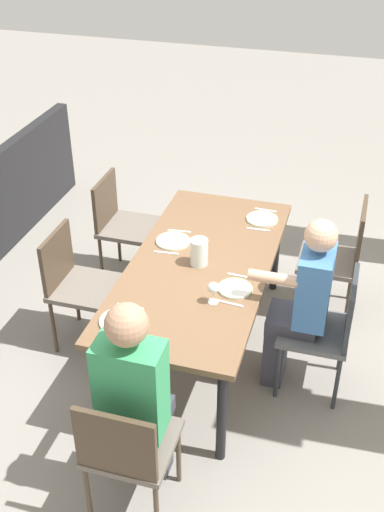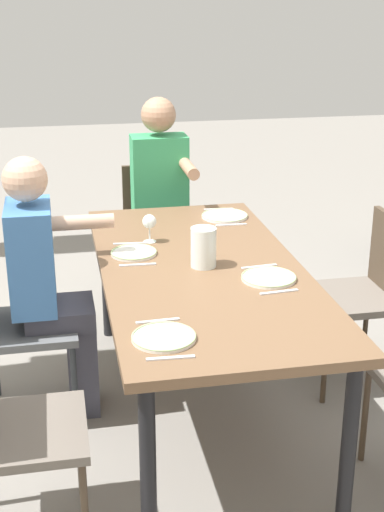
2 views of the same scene
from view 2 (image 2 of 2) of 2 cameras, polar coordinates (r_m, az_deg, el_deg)
name	(u,v)px [view 2 (image 2 of 2)]	position (r m, az deg, el deg)	size (l,w,h in m)	color
ground_plane	(201,408)	(3.65, 0.70, -11.87)	(16.00, 16.00, 0.00)	gray
dining_table	(201,280)	(3.33, 0.75, -1.91)	(1.95, 0.92, 0.75)	brown
chair_mid_north	(11,317)	(3.46, -14.10, -4.66)	(0.44, 0.44, 0.89)	#5B5E61
chair_mid_south	(365,287)	(3.76, 13.51, -2.39)	(0.44, 0.44, 0.89)	#6A6158
chair_head_east	(158,223)	(4.68, -2.72, 2.62)	(0.44, 0.44, 0.88)	#6A6158
diner_woman_green	(162,200)	(4.46, -2.41, 4.41)	(0.50, 0.35, 1.34)	#3F3F4C
diner_man_white	(48,282)	(3.39, -11.29, -2.00)	(0.35, 0.49, 1.27)	#3F3F4C
plate_0	(164,337)	(2.64, -2.24, -6.40)	(0.24, 0.24, 0.02)	white
fork_0	(171,358)	(2.51, -1.71, -8.04)	(0.02, 0.17, 0.01)	silver
spoon_0	(158,321)	(2.78, -2.72, -5.14)	(0.02, 0.17, 0.01)	silver
plate_1	(269,277)	(3.18, 6.07, -1.69)	(0.24, 0.24, 0.02)	white
fork_1	(279,292)	(3.05, 6.88, -2.83)	(0.02, 0.17, 0.01)	silver
spoon_1	(259,266)	(3.32, 5.33, -0.83)	(0.02, 0.17, 0.01)	silver
plate_2	(134,253)	(3.47, -4.62, 0.27)	(0.22, 0.22, 0.02)	white
wine_glass_2	(149,223)	(3.60, -3.38, 2.66)	(0.07, 0.07, 0.14)	white
fork_2	(138,265)	(3.33, -4.32, -0.69)	(0.02, 0.17, 0.01)	silver
spoon_2	(130,243)	(3.61, -4.89, 0.99)	(0.02, 0.17, 0.01)	silver
plate_3	(225,216)	(4.03, 2.59, 3.20)	(0.26, 0.26, 0.02)	white
fork_3	(231,225)	(3.89, 3.10, 2.47)	(0.02, 0.17, 0.01)	silver
spoon_3	(219,209)	(4.17, 2.11, 3.72)	(0.02, 0.17, 0.01)	silver
water_pitcher	(203,249)	(3.29, 0.91, 0.53)	(0.12, 0.12, 0.18)	white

